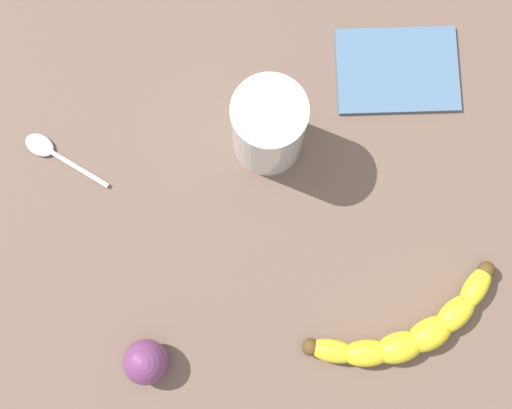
# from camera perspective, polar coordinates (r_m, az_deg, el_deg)

# --- Properties ---
(wooden_tabletop) EXTENTS (1.20, 1.20, 0.03)m
(wooden_tabletop) POSITION_cam_1_polar(r_m,az_deg,el_deg) (0.80, -0.17, -3.41)
(wooden_tabletop) COLOR brown
(wooden_tabletop) RESTS_ON ground
(banana) EXTENTS (0.22, 0.11, 0.03)m
(banana) POSITION_cam_1_polar(r_m,az_deg,el_deg) (0.78, 12.63, -10.24)
(banana) COLOR yellow
(banana) RESTS_ON wooden_tabletop
(smoothie_glass) EXTENTS (0.08, 0.08, 0.13)m
(smoothie_glass) POSITION_cam_1_polar(r_m,az_deg,el_deg) (0.75, 1.04, 6.31)
(smoothie_glass) COLOR silver
(smoothie_glass) RESTS_ON wooden_tabletop
(plum_fruit) EXTENTS (0.05, 0.05, 0.05)m
(plum_fruit) POSITION_cam_1_polar(r_m,az_deg,el_deg) (0.76, -9.11, -12.73)
(plum_fruit) COLOR #6B3360
(plum_fruit) RESTS_ON wooden_tabletop
(teaspoon) EXTENTS (0.10, 0.08, 0.01)m
(teaspoon) POSITION_cam_1_polar(r_m,az_deg,el_deg) (0.83, -17.08, 4.49)
(teaspoon) COLOR silver
(teaspoon) RESTS_ON wooden_tabletop
(folded_napkin) EXTENTS (0.15, 0.11, 0.01)m
(folded_napkin) POSITION_cam_1_polar(r_m,az_deg,el_deg) (0.84, 11.60, 10.83)
(folded_napkin) COLOR slate
(folded_napkin) RESTS_ON wooden_tabletop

